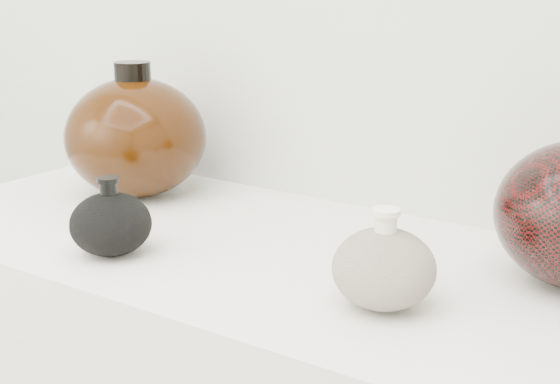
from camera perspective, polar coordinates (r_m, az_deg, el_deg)
The scene contains 3 objects.
black_gourd_vase at distance 1.08m, azimuth -12.27°, elevation -2.26°, with size 0.13×0.13×0.11m.
cream_gourd_vase at distance 0.90m, azimuth 7.61°, elevation -5.51°, with size 0.13×0.13×0.12m.
left_round_pot at distance 1.35m, azimuth -10.50°, elevation 3.99°, with size 0.29×0.29×0.23m.
Camera 1 is at (0.59, 0.11, 1.27)m, focal length 50.00 mm.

